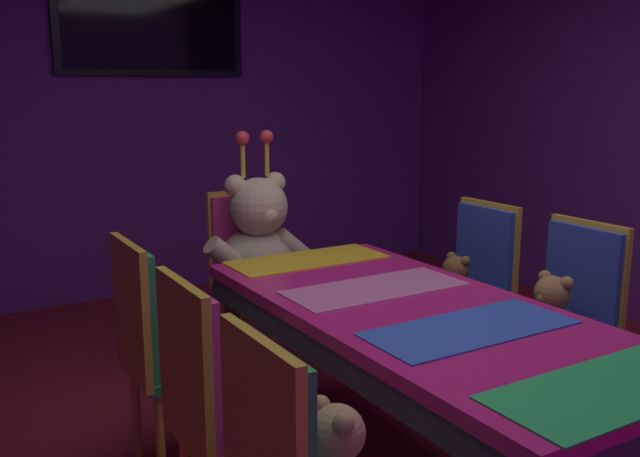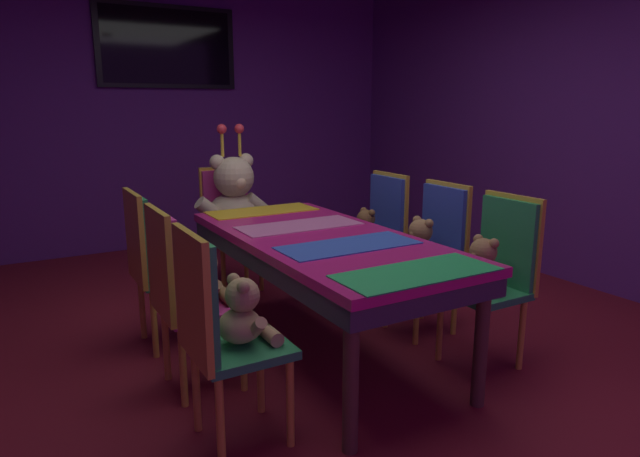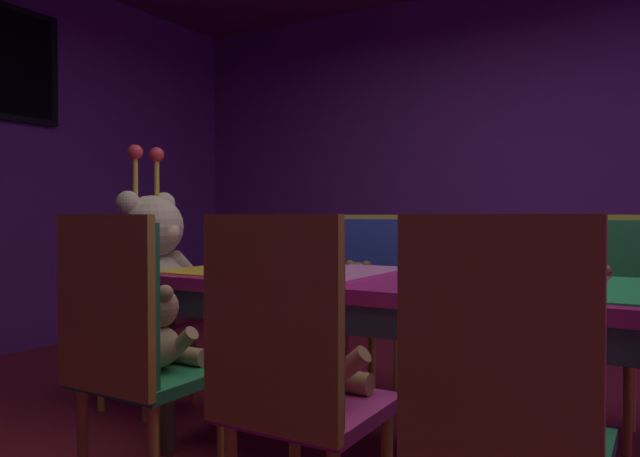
# 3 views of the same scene
# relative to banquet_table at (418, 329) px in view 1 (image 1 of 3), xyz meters

# --- Properties ---
(wall_back) EXTENTS (5.20, 0.12, 2.80)m
(wall_back) POSITION_rel_banquet_table_xyz_m (0.00, 3.20, 0.75)
(wall_back) COLOR #59267F
(wall_back) RESTS_ON ground_plane
(banquet_table) EXTENTS (0.90, 2.02, 0.75)m
(banquet_table) POSITION_rel_banquet_table_xyz_m (0.00, 0.00, 0.00)
(banquet_table) COLOR #C61E72
(banquet_table) RESTS_ON ground_plane
(chair_left_1) EXTENTS (0.42, 0.41, 0.98)m
(chair_left_1) POSITION_rel_banquet_table_xyz_m (-0.86, -0.02, -0.06)
(chair_left_1) COLOR #CC338C
(chair_left_1) RESTS_ON ground_plane
(teddy_left_1) EXTENTS (0.25, 0.33, 0.31)m
(teddy_left_1) POSITION_rel_banquet_table_xyz_m (-0.72, -0.02, -0.06)
(teddy_left_1) COLOR #9E7247
(teddy_left_1) RESTS_ON chair_left_1
(chair_left_2) EXTENTS (0.42, 0.41, 0.98)m
(chair_left_2) POSITION_rel_banquet_table_xyz_m (-0.85, 0.61, -0.06)
(chair_left_2) COLOR #268C4C
(chair_left_2) RESTS_ON ground_plane
(teddy_left_2) EXTENTS (0.24, 0.31, 0.29)m
(teddy_left_2) POSITION_rel_banquet_table_xyz_m (-0.71, 0.61, -0.07)
(teddy_left_2) COLOR tan
(teddy_left_2) RESTS_ON chair_left_2
(chair_right_1) EXTENTS (0.42, 0.41, 0.98)m
(chair_right_1) POSITION_rel_banquet_table_xyz_m (0.86, -0.02, -0.06)
(chair_right_1) COLOR #2D47B2
(chair_right_1) RESTS_ON ground_plane
(teddy_right_1) EXTENTS (0.26, 0.33, 0.31)m
(teddy_right_1) POSITION_rel_banquet_table_xyz_m (0.72, -0.02, -0.06)
(teddy_right_1) COLOR #9E7247
(teddy_right_1) RESTS_ON chair_right_1
(chair_right_2) EXTENTS (0.42, 0.41, 0.98)m
(chair_right_2) POSITION_rel_banquet_table_xyz_m (0.85, 0.58, -0.06)
(chair_right_2) COLOR #2D47B2
(chair_right_2) RESTS_ON ground_plane
(teddy_right_2) EXTENTS (0.23, 0.29, 0.28)m
(teddy_right_2) POSITION_rel_banquet_table_xyz_m (0.70, 0.58, -0.07)
(teddy_right_2) COLOR brown
(teddy_right_2) RESTS_ON chair_right_2
(throne_chair) EXTENTS (0.41, 0.42, 0.98)m
(throne_chair) POSITION_rel_banquet_table_xyz_m (0.00, 1.54, -0.06)
(throne_chair) COLOR #CC338C
(throne_chair) RESTS_ON ground_plane
(king_teddy_bear) EXTENTS (0.68, 0.53, 0.88)m
(king_teddy_bear) POSITION_rel_banquet_table_xyz_m (0.00, 1.38, 0.09)
(king_teddy_bear) COLOR beige
(king_teddy_bear) RESTS_ON throne_chair
(wall_tv) EXTENTS (1.39, 0.06, 0.81)m
(wall_tv) POSITION_rel_banquet_table_xyz_m (0.00, 3.11, 1.40)
(wall_tv) COLOR black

